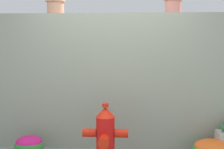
{
  "coord_description": "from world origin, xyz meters",
  "views": [
    {
      "loc": [
        0.25,
        -3.21,
        1.62
      ],
      "look_at": [
        -0.02,
        1.09,
        1.14
      ],
      "focal_mm": 47.47,
      "sensor_mm": 36.0,
      "label": 1
    }
  ],
  "objects": [
    {
      "name": "stone_wall",
      "position": [
        0.0,
        1.29,
        1.02
      ],
      "size": [
        5.74,
        0.32,
        2.04
      ],
      "primitive_type": "cube",
      "color": "gray",
      "rests_on": "ground"
    },
    {
      "name": "fire_hydrant",
      "position": [
        -0.06,
        0.44,
        0.39
      ],
      "size": [
        0.58,
        0.47,
        0.85
      ],
      "color": "red",
      "rests_on": "ground"
    },
    {
      "name": "flower_bush_left",
      "position": [
        -1.18,
        0.77,
        0.16
      ],
      "size": [
        0.42,
        0.37,
        0.31
      ],
      "color": "#357934",
      "rests_on": "ground"
    }
  ]
}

